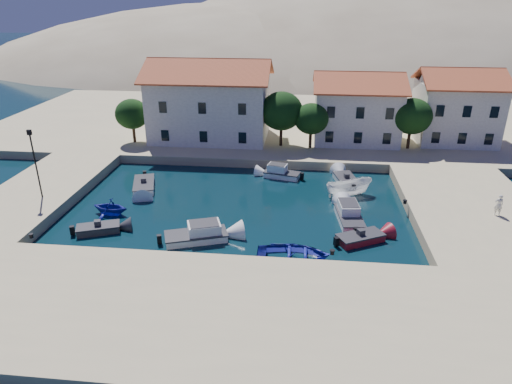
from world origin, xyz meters
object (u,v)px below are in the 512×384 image
rowboat_south (293,259)px  building_mid (357,106)px  pedestrian (499,205)px  lamppost (34,157)px  building_right (457,104)px  cabin_cruiser_east (349,216)px  cabin_cruiser_south (196,235)px  building_left (210,99)px  boat_east (348,195)px

rowboat_south → building_mid: bearing=-14.6°
rowboat_south → pedestrian: (16.51, 7.04, 1.91)m
pedestrian → lamppost: bearing=2.2°
rowboat_south → pedestrian: size_ratio=2.91×
building_mid → rowboat_south: building_mid is taller
building_right → building_mid: bearing=-175.2°
building_mid → cabin_cruiser_east: 21.54m
lamppost → cabin_cruiser_south: bearing=-16.6°
building_left → cabin_cruiser_east: 26.00m
pedestrian → building_mid: bearing=-63.0°
building_mid → lamppost: size_ratio=1.69×
rowboat_south → boat_east: bearing=-23.0°
building_right → pedestrian: (-2.19, -21.46, -3.56)m
lamppost → boat_east: (27.68, 5.53, -4.75)m
rowboat_south → cabin_cruiser_east: size_ratio=1.09×
building_mid → pedestrian: bearing=-64.4°
boat_east → building_right: bearing=-60.7°
cabin_cruiser_south → cabin_cruiser_east: same height
rowboat_south → boat_east: boat_east is taller
cabin_cruiser_east → pedestrian: (11.99, 0.44, 1.44)m
building_left → building_mid: bearing=3.2°
building_left → pedestrian: size_ratio=8.06×
building_left → building_right: size_ratio=1.56×
cabin_cruiser_south → building_right: bearing=25.8°
building_right → building_left: bearing=-176.2°
lamppost → cabin_cruiser_south: (15.11, -4.51, -4.28)m
building_right → pedestrian: bearing=-95.8°
lamppost → pedestrian: (39.31, 0.54, -2.84)m
lamppost → cabin_cruiser_east: lamppost is taller
cabin_cruiser_south → boat_east: bearing=19.3°
lamppost → cabin_cruiser_east: (27.32, 0.10, -4.28)m
building_mid → building_right: bearing=4.8°
rowboat_south → building_right: bearing=-34.1°
cabin_cruiser_south → pedestrian: bearing=-7.5°
building_mid → rowboat_south: size_ratio=1.98×
boat_east → pedestrian: pedestrian is taller
building_mid → lamppost: building_mid is taller
building_mid → building_right: 12.04m
lamppost → rowboat_south: lamppost is taller
building_mid → building_right: (12.00, 1.00, 0.25)m
cabin_cruiser_east → pedestrian: bearing=-94.4°
cabin_cruiser_south → pedestrian: pedestrian is taller
building_right → cabin_cruiser_east: (-14.18, -21.90, -5.00)m
rowboat_south → cabin_cruiser_south: bearing=74.6°
building_left → rowboat_south: building_left is taller
building_left → pedestrian: (27.81, -19.46, -4.02)m
cabin_cruiser_south → lamppost: bearing=144.0°
cabin_cruiser_south → boat_east: 16.10m
building_mid → boat_east: 16.43m
cabin_cruiser_east → rowboat_south: bearing=139.1°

